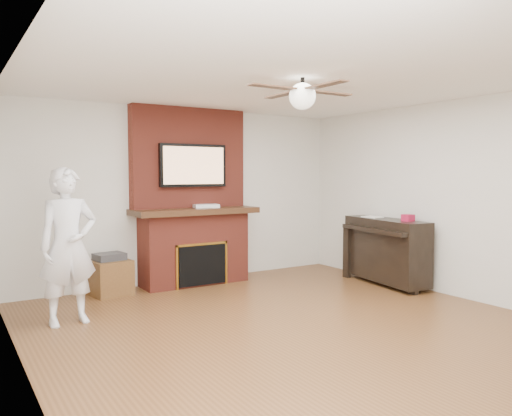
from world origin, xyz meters
TOP-DOWN VIEW (x-y plane):
  - room_shell at (0.00, 0.00)m, footprint 5.36×5.86m
  - fireplace at (0.00, 2.55)m, footprint 1.78×0.64m
  - tv at (0.00, 2.50)m, footprint 1.00×0.08m
  - ceiling_fan at (-0.00, 0.00)m, footprint 1.21×1.21m
  - person at (-1.92, 1.46)m, footprint 0.64×0.46m
  - side_table at (-1.21, 2.48)m, footprint 0.54×0.54m
  - piano at (2.27, 1.01)m, footprint 0.71×1.46m
  - cable_box at (0.17, 2.45)m, footprint 0.38×0.25m
  - candle_orange at (-0.07, 2.36)m, footprint 0.06×0.06m
  - candle_green at (0.05, 2.36)m, footprint 0.07×0.07m
  - candle_cream at (0.15, 2.35)m, footprint 0.09×0.09m
  - candle_blue at (0.23, 2.31)m, footprint 0.06×0.06m
  - candle_green_extra at (0.05, 2.36)m, footprint 0.07×0.07m

SIDE VIEW (x-z plane):
  - candle_blue at x=0.23m, z-range 0.00..0.09m
  - candle_green at x=0.05m, z-range 0.00..0.09m
  - candle_green_extra at x=0.05m, z-range 0.00..0.09m
  - candle_orange at x=-0.07m, z-range 0.00..0.12m
  - candle_cream at x=0.15m, z-range 0.00..0.12m
  - side_table at x=-1.21m, z-range -0.02..0.52m
  - piano at x=2.27m, z-range -0.01..1.01m
  - person at x=-1.92m, z-range 0.00..1.63m
  - fireplace at x=0.00m, z-range -0.25..2.25m
  - cable_box at x=0.17m, z-range 1.08..1.13m
  - room_shell at x=0.00m, z-range -0.18..2.68m
  - tv at x=0.00m, z-range 1.38..1.98m
  - ceiling_fan at x=0.00m, z-range 2.18..2.49m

